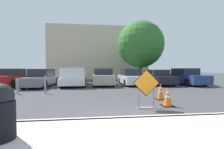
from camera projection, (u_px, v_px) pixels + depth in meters
ground_plane at (103, 85)px, 14.12m from camera, size 96.00×96.00×0.00m
sidewalk_strip at (135, 144)px, 2.83m from camera, size 26.98×2.75×0.14m
curb_lip at (122, 120)px, 4.19m from camera, size 26.98×0.20×0.14m
road_closed_sign at (146, 87)px, 5.64m from camera, size 1.02×0.20×1.47m
traffic_cone_nearest at (168, 97)px, 5.99m from camera, size 0.45×0.45×0.76m
traffic_cone_second at (160, 92)px, 7.30m from camera, size 0.44×0.44×0.78m
parked_car_nearest at (11, 78)px, 12.79m from camera, size 1.84×4.55×1.53m
parked_car_second at (42, 78)px, 12.76m from camera, size 1.94×4.75×1.50m
pickup_truck at (74, 78)px, 13.34m from camera, size 2.28×5.13×1.61m
parked_car_third at (103, 77)px, 13.92m from camera, size 1.90×4.30×1.54m
parked_car_fourth at (131, 77)px, 14.18m from camera, size 1.94×4.09×1.53m
parked_car_fifth at (158, 78)px, 14.46m from camera, size 1.90×4.49×1.44m
parked_car_sixth at (185, 77)px, 14.41m from camera, size 2.14×4.68×1.57m
trash_bin at (0, 111)px, 2.83m from camera, size 0.52×0.52×1.07m
bollard_nearest at (45, 84)px, 9.12m from camera, size 0.12×0.12×1.09m
bollard_second at (18, 86)px, 8.95m from camera, size 0.12×0.12×0.87m
building_facade_backdrop at (99, 54)px, 24.36m from camera, size 15.02×5.00×7.94m
street_tree_behind_lot at (141, 45)px, 17.42m from camera, size 5.36×5.36×7.03m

